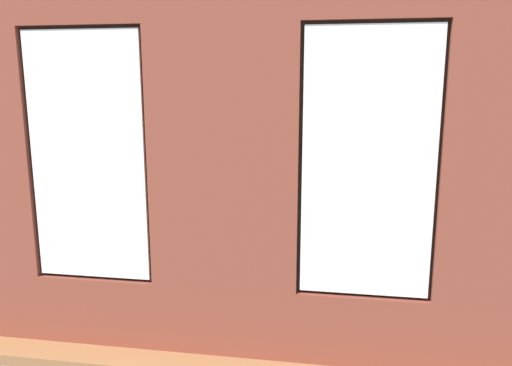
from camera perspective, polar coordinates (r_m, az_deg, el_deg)
The scene contains 19 objects.
ground_plane at distance 7.01m, azimuth 1.12°, elevation -8.70°, with size 7.28×5.85×0.10m, color #99663D.
brick_wall_with_windows at distance 4.16m, azimuth -3.82°, elevation 0.51°, with size 6.68×0.30×3.22m.
white_wall_right at distance 7.64m, azimuth -24.39°, elevation 4.76°, with size 0.10×4.85×3.22m, color silver.
couch_by_window at distance 5.20m, azimuth -5.14°, elevation -11.67°, with size 2.06×0.87×0.80m.
couch_left at distance 6.31m, azimuth 24.72°, elevation -8.44°, with size 0.89×1.74×0.80m.
coffee_table at distance 6.69m, azimuth -1.19°, elevation -5.70°, with size 1.45×0.76×0.45m.
cup_ceramic at distance 6.65m, azimuth -5.09°, elevation -5.00°, with size 0.07×0.07×0.08m, color #33567F.
candle_jar at distance 6.66m, azimuth -1.19°, elevation -4.80°, with size 0.08×0.08×0.11m, color #B7333D.
table_plant_small at distance 6.71m, azimuth 2.38°, elevation -4.22°, with size 0.12×0.12×0.20m.
remote_silver at distance 6.80m, azimuth -2.56°, elevation -4.87°, with size 0.05×0.17×0.02m, color #B2B2B7.
media_console at distance 7.77m, azimuth -21.50°, elevation -5.00°, with size 1.11×0.42×0.54m, color black.
tv_flatscreen at distance 7.62m, azimuth -21.84°, elevation -0.30°, with size 1.16×0.20×0.75m.
potted_plant_near_tv at distance 6.51m, azimuth -22.11°, elevation -2.68°, with size 0.88×0.90×1.41m.
potted_plant_foreground_right at distance 9.29m, azimuth -13.73°, elevation 1.05°, with size 0.98×1.03×1.39m.
potted_plant_by_left_couch at distance 7.43m, azimuth 19.15°, elevation -4.69°, with size 0.27×0.27×0.53m.
potted_plant_beside_window_right at distance 5.56m, azimuth -20.61°, elevation -7.96°, with size 0.52×0.52×0.84m.
potted_plant_between_couches at distance 5.03m, azimuth 11.80°, elevation -10.37°, with size 0.75×0.84×1.12m.
potted_plant_corner_near_left at distance 8.77m, azimuth 21.36°, elevation -0.02°, with size 1.15×1.10×1.39m.
potted_plant_mid_room_small at distance 7.37m, azimuth 9.04°, elevation -3.71°, with size 0.41×0.41×0.65m.
Camera 1 is at (-0.93, 6.52, 2.37)m, focal length 35.00 mm.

